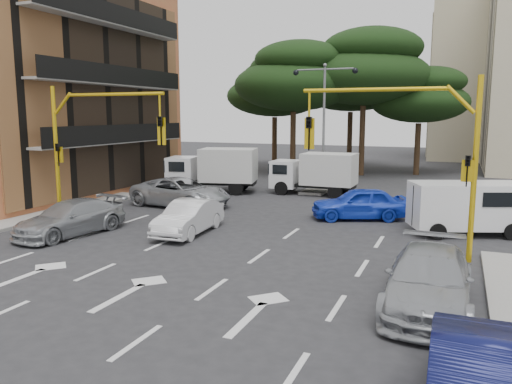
% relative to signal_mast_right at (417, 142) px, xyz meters
% --- Properties ---
extents(ground, '(120.00, 120.00, 0.00)m').
position_rel_signal_mast_right_xyz_m(ground, '(-6.80, -1.99, -3.88)').
color(ground, '#28282B').
rests_on(ground, ground).
extents(median_strip, '(1.40, 6.00, 0.15)m').
position_rel_signal_mast_right_xyz_m(median_strip, '(-6.80, 14.01, -3.81)').
color(median_strip, gray).
rests_on(median_strip, ground).
extents(apartment_orange, '(15.19, 16.15, 13.70)m').
position_rel_signal_mast_right_xyz_m(apartment_orange, '(-24.76, 6.01, 2.97)').
color(apartment_orange, '#B8593A').
rests_on(apartment_orange, ground).
extents(pine_left_near, '(9.15, 9.15, 10.23)m').
position_rel_signal_mast_right_xyz_m(pine_left_near, '(-10.75, 19.96, 3.72)').
color(pine_left_near, '#382616').
rests_on(pine_left_near, ground).
extents(pine_center, '(9.98, 9.98, 11.16)m').
position_rel_signal_mast_right_xyz_m(pine_center, '(-5.75, 21.96, 4.41)').
color(pine_center, '#382616').
rests_on(pine_center, ground).
extents(pine_left_far, '(8.32, 8.32, 9.30)m').
position_rel_signal_mast_right_xyz_m(pine_left_far, '(-13.75, 23.96, 3.03)').
color(pine_left_far, '#382616').
rests_on(pine_left_far, ground).
extents(pine_right, '(7.49, 7.49, 8.37)m').
position_rel_signal_mast_right_xyz_m(pine_right, '(-1.75, 23.96, 2.33)').
color(pine_right, '#382616').
rests_on(pine_right, ground).
extents(pine_back, '(9.15, 9.15, 10.23)m').
position_rel_signal_mast_right_xyz_m(pine_back, '(-7.75, 26.96, 3.72)').
color(pine_back, '#382616').
rests_on(pine_back, ground).
extents(signal_mast_right, '(5.79, 0.37, 6.00)m').
position_rel_signal_mast_right_xyz_m(signal_mast_right, '(0.00, 0.00, 0.00)').
color(signal_mast_right, gold).
rests_on(signal_mast_right, ground).
extents(signal_mast_left, '(5.79, 0.37, 6.00)m').
position_rel_signal_mast_right_xyz_m(signal_mast_left, '(-13.61, 0.00, 0.00)').
color(signal_mast_left, gold).
rests_on(signal_mast_left, ground).
extents(street_lamp_center, '(4.16, 0.36, 7.77)m').
position_rel_signal_mast_right_xyz_m(street_lamp_center, '(-6.80, 14.01, 1.54)').
color(street_lamp_center, slate).
rests_on(street_lamp_center, median_strip).
extents(car_white_hatch, '(1.65, 4.15, 1.34)m').
position_rel_signal_mast_right_xyz_m(car_white_hatch, '(-8.65, -0.05, -3.21)').
color(car_white_hatch, silver).
rests_on(car_white_hatch, ground).
extents(car_blue_compact, '(4.65, 3.25, 1.47)m').
position_rel_signal_mast_right_xyz_m(car_blue_compact, '(-2.82, 5.37, -3.15)').
color(car_blue_compact, blue).
rests_on(car_blue_compact, ground).
extents(car_silver_wagon, '(2.65, 4.96, 1.37)m').
position_rel_signal_mast_right_xyz_m(car_silver_wagon, '(-12.93, -2.01, -3.20)').
color(car_silver_wagon, '#9A9EA2').
rests_on(car_silver_wagon, ground).
extents(car_silver_cross_a, '(5.71, 3.23, 1.50)m').
position_rel_signal_mast_right_xyz_m(car_silver_cross_a, '(-12.03, 5.01, -3.13)').
color(car_silver_cross_a, '#A8ACB1').
rests_on(car_silver_cross_a, ground).
extents(car_silver_parked, '(2.06, 5.02, 1.45)m').
position_rel_signal_mast_right_xyz_m(car_silver_parked, '(0.80, -4.61, -3.16)').
color(car_silver_parked, '#9C9FA3').
rests_on(car_silver_parked, ground).
extents(van_white, '(4.68, 3.38, 2.14)m').
position_rel_signal_mast_right_xyz_m(van_white, '(1.70, 4.05, -2.82)').
color(van_white, white).
rests_on(van_white, ground).
extents(box_truck_a, '(5.88, 3.50, 2.70)m').
position_rel_signal_mast_right_xyz_m(box_truck_a, '(-12.71, 10.00, -2.53)').
color(box_truck_a, silver).
rests_on(box_truck_a, ground).
extents(box_truck_b, '(5.10, 2.19, 2.50)m').
position_rel_signal_mast_right_xyz_m(box_truck_b, '(-6.66, 11.43, -2.63)').
color(box_truck_b, white).
rests_on(box_truck_b, ground).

